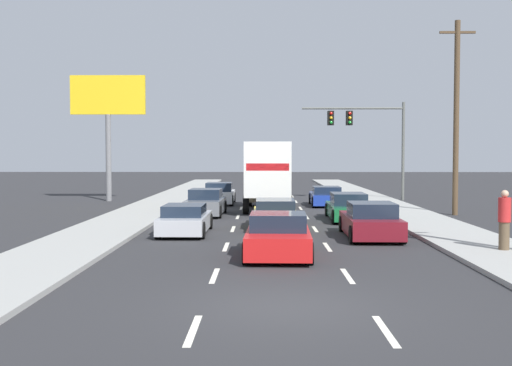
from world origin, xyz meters
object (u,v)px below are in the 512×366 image
Objects in this scene: car_silver at (185,220)px; utility_pole_mid at (456,116)px; car_blue at (326,197)px; roadside_billboard at (108,109)px; car_yellow at (275,215)px; car_maroon at (371,222)px; car_white at (219,194)px; pedestrian_near_corner at (504,220)px; car_red at (278,237)px; car_gray at (206,203)px; car_green at (348,208)px; traffic_signal_mast at (361,127)px; box_truck at (268,173)px.

utility_pole_mid is (12.82, 7.67, 4.51)m from car_silver.
roadside_billboard reaches higher than car_blue.
car_yellow is 1.10× the size of car_blue.
car_silver is at bearing 171.48° from car_maroon.
utility_pole_mid reaches higher than car_blue.
pedestrian_near_corner is at bearing -62.31° from car_white.
car_maroon reaches higher than car_red.
car_maroon reaches higher than car_blue.
car_green is (6.91, -2.20, -0.03)m from car_gray.
utility_pole_mid is at bearing 1.34° from car_gray.
car_yellow is 2.53× the size of pedestrian_near_corner.
traffic_signal_mast is at bearing 58.24° from car_blue.
car_blue is 6.81m from traffic_signal_mast.
car_yellow reaches higher than car_silver.
car_gray reaches higher than car_green.
car_gray is 14.77m from traffic_signal_mast.
car_silver is 20.74m from traffic_signal_mast.
car_green is at bearing -156.58° from utility_pole_mid.
car_yellow is at bearing 89.63° from car_red.
traffic_signal_mast is (2.56, 18.91, 4.33)m from car_maroon.
traffic_signal_mast is 0.70× the size of utility_pole_mid.
roadside_billboard reaches higher than traffic_signal_mast.
traffic_signal_mast reaches higher than car_red.
car_maroon is at bearing -89.27° from car_blue.
utility_pole_mid is 1.19× the size of roadside_billboard.
car_white is at bearing 113.19° from car_maroon.
car_white reaches higher than car_yellow.
utility_pole_mid is at bearing 31.68° from car_yellow.
box_truck is at bearing 166.47° from utility_pole_mid.
box_truck reaches higher than car_silver.
car_green is at bearing -52.00° from box_truck.
car_green is at bearing -39.85° from roadside_billboard.
car_white reaches higher than car_red.
car_white is 6.63m from car_blue.
car_red is 0.42× the size of utility_pole_mid.
box_truck is 0.79× the size of utility_pole_mid.
traffic_signal_mast is (6.29, 7.90, 2.85)m from box_truck.
roadside_billboard reaches higher than car_gray.
car_red is at bearing -64.56° from roadside_billboard.
car_gray is 0.86× the size of car_yellow.
car_maroon is at bearing -123.54° from utility_pole_mid.
roadside_billboard is (-7.14, 17.01, 5.50)m from car_silver.
car_yellow is (3.41, -5.43, -0.04)m from car_gray.
car_blue reaches higher than car_silver.
car_blue is at bearing 90.73° from car_maroon.
car_gray is 0.99× the size of car_red.
utility_pole_mid is (5.77, 2.50, 4.47)m from car_green.
pedestrian_near_corner is at bearing -47.28° from car_maroon.
pedestrian_near_corner is at bearing -24.69° from car_silver.
box_truck reaches higher than pedestrian_near_corner.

